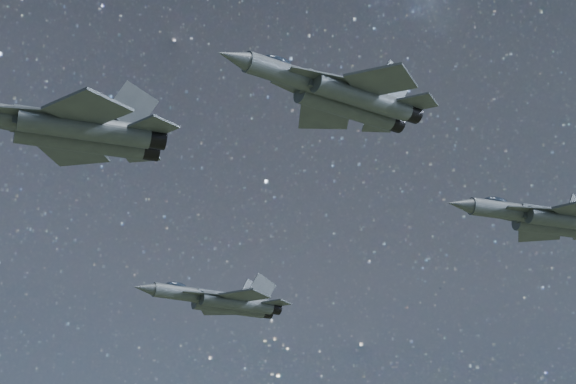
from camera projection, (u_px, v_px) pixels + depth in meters
name	position (u px, v px, depth m)	size (l,w,h in m)	color
jet_lead	(61.00, 127.00, 64.92)	(18.26, 13.01, 4.66)	#3A4248
jet_left	(221.00, 301.00, 95.94)	(16.21, 11.27, 4.07)	#3A4248
jet_right	(339.00, 94.00, 63.04)	(15.95, 10.89, 4.01)	#3A4248
jet_slot	(549.00, 219.00, 81.23)	(16.56, 11.80, 4.23)	#3A4248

